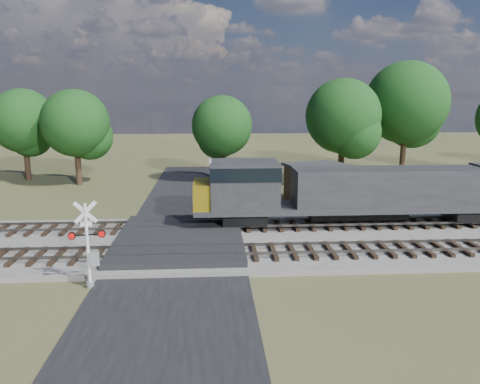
{
  "coord_description": "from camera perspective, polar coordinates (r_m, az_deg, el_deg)",
  "views": [
    {
      "loc": [
        1.82,
        -25.04,
        8.35
      ],
      "look_at": [
        3.5,
        2.0,
        2.75
      ],
      "focal_mm": 35.0,
      "sensor_mm": 36.0,
      "label": 1
    }
  ],
  "objects": [
    {
      "name": "equipment_shed",
      "position": [
        36.95,
        9.6,
        0.95
      ],
      "size": [
        5.59,
        5.59,
        3.1
      ],
      "rotation": [
        0.0,
        0.0,
        0.27
      ],
      "color": "#492A1F",
      "rests_on": "ground"
    },
    {
      "name": "treeline",
      "position": [
        46.82,
        7.87,
        9.38
      ],
      "size": [
        81.73,
        11.16,
        11.77
      ],
      "color": "black",
      "rests_on": "ground"
    },
    {
      "name": "ground",
      "position": [
        26.46,
        -7.37,
        -6.81
      ],
      "size": [
        160.0,
        160.0,
        0.0
      ],
      "primitive_type": "plane",
      "color": "#3F4826",
      "rests_on": "ground"
    },
    {
      "name": "ballast_bed",
      "position": [
        28.04,
        13.63,
        -5.66
      ],
      "size": [
        140.0,
        10.0,
        0.3
      ],
      "primitive_type": "cube",
      "color": "gray",
      "rests_on": "ground"
    },
    {
      "name": "crossing_signal_near",
      "position": [
        21.58,
        -17.81,
        -7.0
      ],
      "size": [
        1.58,
        0.4,
        3.95
      ],
      "rotation": [
        0.0,
        0.0,
        0.17
      ],
      "color": "silver",
      "rests_on": "ground"
    },
    {
      "name": "track_far",
      "position": [
        29.17,
        -0.87,
        -4.11
      ],
      "size": [
        140.0,
        2.6,
        0.33
      ],
      "color": "black",
      "rests_on": "ballast_bed"
    },
    {
      "name": "track_near",
      "position": [
        24.4,
        -0.31,
        -7.3
      ],
      "size": [
        140.0,
        2.6,
        0.33
      ],
      "color": "black",
      "rests_on": "ballast_bed"
    },
    {
      "name": "crossing_panel",
      "position": [
        26.83,
        -7.32,
        -5.84
      ],
      "size": [
        7.0,
        9.0,
        0.62
      ],
      "primitive_type": "cube",
      "color": "#262628",
      "rests_on": "ground"
    },
    {
      "name": "crossing_signal_far",
      "position": [
        32.71,
        0.95,
        -0.19
      ],
      "size": [
        1.57,
        0.34,
        3.9
      ],
      "rotation": [
        0.0,
        0.0,
        3.19
      ],
      "color": "silver",
      "rests_on": "ground"
    },
    {
      "name": "road",
      "position": [
        26.44,
        -7.38,
        -6.73
      ],
      "size": [
        7.0,
        60.0,
        0.08
      ],
      "primitive_type": "cube",
      "color": "black",
      "rests_on": "ground"
    }
  ]
}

